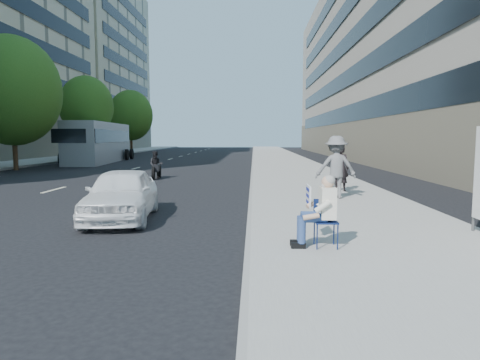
{
  "coord_description": "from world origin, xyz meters",
  "views": [
    {
      "loc": [
        1.56,
        -8.85,
        2.13
      ],
      "look_at": [
        1.24,
        0.97,
        1.14
      ],
      "focal_mm": 32.0,
      "sensor_mm": 36.0,
      "label": 1
    }
  ],
  "objects_px": {
    "motorcycle": "(156,166)",
    "bus": "(100,143)",
    "seated_protester": "(320,207)",
    "pedestrian_woman": "(340,168)",
    "jogger": "(336,167)",
    "white_sedan_near": "(122,194)"
  },
  "relations": [
    {
      "from": "motorcycle",
      "to": "bus",
      "type": "distance_m",
      "value": 16.26
    },
    {
      "from": "seated_protester",
      "to": "pedestrian_woman",
      "type": "xyz_separation_m",
      "value": [
        1.98,
        8.09,
        0.12
      ]
    },
    {
      "from": "seated_protester",
      "to": "pedestrian_woman",
      "type": "bearing_deg",
      "value": 76.23
    },
    {
      "from": "seated_protester",
      "to": "pedestrian_woman",
      "type": "height_order",
      "value": "pedestrian_woman"
    },
    {
      "from": "seated_protester",
      "to": "jogger",
      "type": "height_order",
      "value": "jogger"
    },
    {
      "from": "white_sedan_near",
      "to": "pedestrian_woman",
      "type": "bearing_deg",
      "value": 30.11
    },
    {
      "from": "jogger",
      "to": "pedestrian_woman",
      "type": "relative_size",
      "value": 1.19
    },
    {
      "from": "pedestrian_woman",
      "to": "white_sedan_near",
      "type": "xyz_separation_m",
      "value": [
        -6.59,
        -4.88,
        -0.33
      ]
    },
    {
      "from": "seated_protester",
      "to": "white_sedan_near",
      "type": "height_order",
      "value": "seated_protester"
    },
    {
      "from": "pedestrian_woman",
      "to": "bus",
      "type": "xyz_separation_m",
      "value": [
        -16.19,
        20.03,
        0.64
      ]
    },
    {
      "from": "white_sedan_near",
      "to": "bus",
      "type": "height_order",
      "value": "bus"
    },
    {
      "from": "white_sedan_near",
      "to": "motorcycle",
      "type": "height_order",
      "value": "motorcycle"
    },
    {
      "from": "pedestrian_woman",
      "to": "motorcycle",
      "type": "xyz_separation_m",
      "value": [
        -8.17,
        5.92,
        -0.36
      ]
    },
    {
      "from": "jogger",
      "to": "white_sedan_near",
      "type": "bearing_deg",
      "value": 25.56
    },
    {
      "from": "white_sedan_near",
      "to": "bus",
      "type": "bearing_deg",
      "value": 104.68
    },
    {
      "from": "seated_protester",
      "to": "jogger",
      "type": "distance_m",
      "value": 6.39
    },
    {
      "from": "jogger",
      "to": "pedestrian_woman",
      "type": "height_order",
      "value": "jogger"
    },
    {
      "from": "seated_protester",
      "to": "bus",
      "type": "xyz_separation_m",
      "value": [
        -14.21,
        28.12,
        0.76
      ]
    },
    {
      "from": "pedestrian_woman",
      "to": "motorcycle",
      "type": "distance_m",
      "value": 10.1
    },
    {
      "from": "jogger",
      "to": "bus",
      "type": "bearing_deg",
      "value": -55.17
    },
    {
      "from": "pedestrian_woman",
      "to": "bus",
      "type": "distance_m",
      "value": 25.76
    },
    {
      "from": "pedestrian_woman",
      "to": "jogger",
      "type": "bearing_deg",
      "value": 93.65
    }
  ]
}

